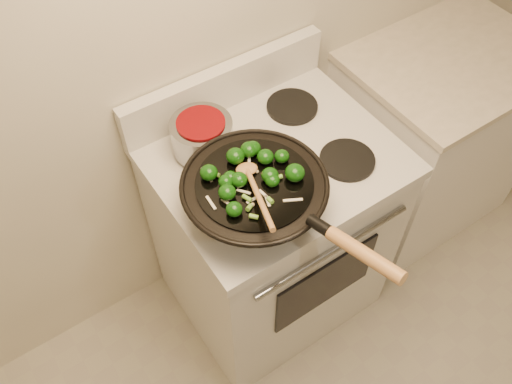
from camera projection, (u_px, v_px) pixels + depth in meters
stove at (271, 232)px, 2.12m from camera, size 0.78×0.67×1.08m
counter_unit at (428, 138)px, 2.45m from camera, size 0.80×0.62×0.91m
wok at (256, 196)px, 1.56m from camera, size 0.42×0.70×0.22m
stirfry at (251, 171)px, 1.51m from camera, size 0.28×0.25×0.05m
wooden_spoon at (254, 185)px, 1.47m from camera, size 0.13×0.28×0.08m
saucepan at (202, 136)px, 1.72m from camera, size 0.20×0.32×0.12m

